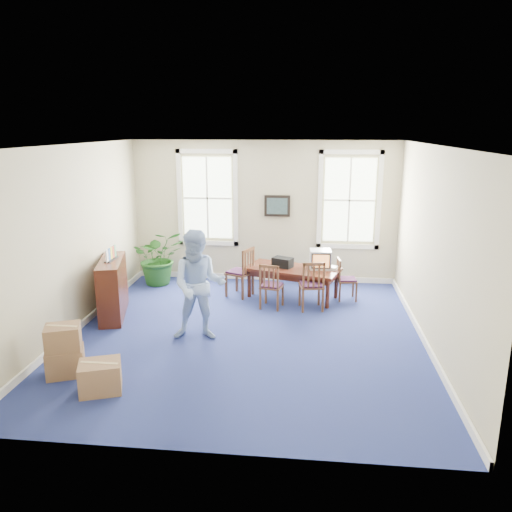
# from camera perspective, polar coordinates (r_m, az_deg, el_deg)

# --- Properties ---
(floor) EXTENTS (6.50, 6.50, 0.00)m
(floor) POSITION_cam_1_polar(r_m,az_deg,el_deg) (8.72, -1.09, -8.95)
(floor) COLOR navy
(floor) RESTS_ON ground
(ceiling) EXTENTS (6.50, 6.50, 0.00)m
(ceiling) POSITION_cam_1_polar(r_m,az_deg,el_deg) (8.00, -1.20, 12.56)
(ceiling) COLOR white
(ceiling) RESTS_ON ground
(wall_back) EXTENTS (6.50, 0.00, 6.50)m
(wall_back) POSITION_cam_1_polar(r_m,az_deg,el_deg) (11.38, 0.94, 5.06)
(wall_back) COLOR #B9AE8B
(wall_back) RESTS_ON ground
(wall_front) EXTENTS (6.50, 0.00, 6.50)m
(wall_front) POSITION_cam_1_polar(r_m,az_deg,el_deg) (5.15, -5.76, -6.92)
(wall_front) COLOR #B9AE8B
(wall_front) RESTS_ON ground
(wall_left) EXTENTS (0.00, 6.50, 6.50)m
(wall_left) POSITION_cam_1_polar(r_m,az_deg,el_deg) (9.09, -20.26, 1.72)
(wall_left) COLOR #B9AE8B
(wall_left) RESTS_ON ground
(wall_right) EXTENTS (0.00, 6.50, 6.50)m
(wall_right) POSITION_cam_1_polar(r_m,az_deg,el_deg) (8.39, 19.64, 0.76)
(wall_right) COLOR #B9AE8B
(wall_right) RESTS_ON ground
(baseboard_back) EXTENTS (6.00, 0.04, 0.12)m
(baseboard_back) POSITION_cam_1_polar(r_m,az_deg,el_deg) (11.71, 0.89, -2.42)
(baseboard_back) COLOR white
(baseboard_back) RESTS_ON ground
(baseboard_left) EXTENTS (0.04, 6.50, 0.12)m
(baseboard_left) POSITION_cam_1_polar(r_m,az_deg,el_deg) (9.52, -19.29, -7.36)
(baseboard_left) COLOR white
(baseboard_left) RESTS_ON ground
(baseboard_right) EXTENTS (0.04, 6.50, 0.12)m
(baseboard_right) POSITION_cam_1_polar(r_m,az_deg,el_deg) (8.85, 18.59, -8.96)
(baseboard_right) COLOR white
(baseboard_right) RESTS_ON ground
(window_left) EXTENTS (1.40, 0.12, 2.20)m
(window_left) POSITION_cam_1_polar(r_m,az_deg,el_deg) (11.51, -5.57, 6.61)
(window_left) COLOR white
(window_left) RESTS_ON ground
(window_right) EXTENTS (1.40, 0.12, 2.20)m
(window_right) POSITION_cam_1_polar(r_m,az_deg,el_deg) (11.31, 10.62, 6.28)
(window_right) COLOR white
(window_right) RESTS_ON ground
(wall_picture) EXTENTS (0.58, 0.06, 0.48)m
(wall_picture) POSITION_cam_1_polar(r_m,az_deg,el_deg) (11.29, 2.44, 5.74)
(wall_picture) COLOR black
(wall_picture) RESTS_ON ground
(conference_table) EXTENTS (2.06, 1.39, 0.65)m
(conference_table) POSITION_cam_1_polar(r_m,az_deg,el_deg) (10.45, 4.20, -3.06)
(conference_table) COLOR #461C11
(conference_table) RESTS_ON ground
(crt_tv) EXTENTS (0.45, 0.49, 0.39)m
(crt_tv) POSITION_cam_1_polar(r_m,az_deg,el_deg) (10.35, 7.35, -0.35)
(crt_tv) COLOR #B7B7BC
(crt_tv) RESTS_ON conference_table
(game_console) EXTENTS (0.24, 0.27, 0.06)m
(game_console) POSITION_cam_1_polar(r_m,az_deg,el_deg) (10.36, 8.76, -1.33)
(game_console) COLOR white
(game_console) RESTS_ON conference_table
(equipment_bag) EXTENTS (0.47, 0.40, 0.20)m
(equipment_bag) POSITION_cam_1_polar(r_m,az_deg,el_deg) (10.38, 3.06, -0.73)
(equipment_bag) COLOR black
(equipment_bag) RESTS_ON conference_table
(chair_near_left) EXTENTS (0.49, 0.49, 0.92)m
(chair_near_left) POSITION_cam_1_polar(r_m,az_deg,el_deg) (9.82, 1.81, -3.36)
(chair_near_left) COLOR brown
(chair_near_left) RESTS_ON ground
(chair_near_right) EXTENTS (0.52, 0.52, 1.00)m
(chair_near_right) POSITION_cam_1_polar(r_m,az_deg,el_deg) (9.78, 6.35, -3.27)
(chair_near_right) COLOR brown
(chair_near_right) RESTS_ON ground
(chair_end_left) EXTENTS (0.63, 0.63, 1.05)m
(chair_end_left) POSITION_cam_1_polar(r_m,az_deg,el_deg) (10.49, -1.90, -1.80)
(chair_end_left) COLOR brown
(chair_end_left) RESTS_ON ground
(chair_end_right) EXTENTS (0.43, 0.43, 0.87)m
(chair_end_right) POSITION_cam_1_polar(r_m,az_deg,el_deg) (10.45, 10.36, -2.62)
(chair_end_right) COLOR brown
(chair_end_right) RESTS_ON ground
(man) EXTENTS (0.99, 0.81, 1.87)m
(man) POSITION_cam_1_polar(r_m,az_deg,el_deg) (8.30, -6.54, -3.38)
(man) COLOR #9BB8E9
(man) RESTS_ON ground
(credenza) EXTENTS (0.73, 1.44, 1.09)m
(credenza) POSITION_cam_1_polar(r_m,az_deg,el_deg) (9.74, -16.06, -3.56)
(credenza) COLOR #461C11
(credenza) RESTS_ON ground
(brochure_rack) EXTENTS (0.22, 0.59, 0.26)m
(brochure_rack) POSITION_cam_1_polar(r_m,az_deg,el_deg) (9.56, -16.23, 0.27)
(brochure_rack) COLOR #99999E
(brochure_rack) RESTS_ON credenza
(potted_plant) EXTENTS (1.41, 1.33, 1.25)m
(potted_plant) POSITION_cam_1_polar(r_m,az_deg,el_deg) (11.47, -11.03, -0.13)
(potted_plant) COLOR #1A4916
(potted_plant) RESTS_ON ground
(cardboard_boxes) EXTENTS (1.79, 1.79, 0.79)m
(cardboard_boxes) POSITION_cam_1_polar(r_m,az_deg,el_deg) (7.75, -19.44, -9.76)
(cardboard_boxes) COLOR #906745
(cardboard_boxes) RESTS_ON ground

